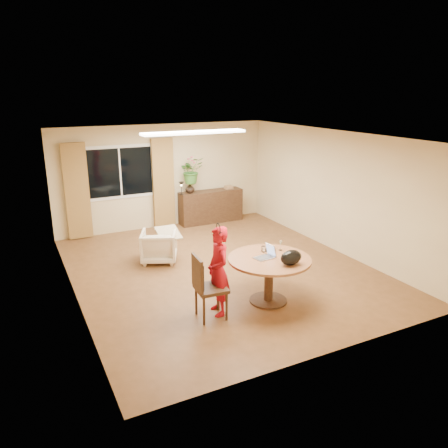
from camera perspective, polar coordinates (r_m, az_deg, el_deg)
name	(u,v)px	position (r m, az deg, el deg)	size (l,w,h in m)	color
floor	(220,269)	(8.70, -0.48, -5.89)	(6.50, 6.50, 0.00)	brown
ceiling	(220,136)	(8.05, -0.52, 11.41)	(6.50, 6.50, 0.00)	white
wall_back	(164,176)	(11.22, -7.87, 6.19)	(5.50, 5.50, 0.00)	tan
wall_left	(69,225)	(7.53, -19.63, -0.11)	(6.50, 6.50, 0.00)	tan
wall_right	(334,191)	(9.77, 14.18, 4.19)	(6.50, 6.50, 0.00)	tan
window	(120,172)	(10.87, -13.40, 6.60)	(1.70, 0.03, 1.30)	white
curtain_left	(77,192)	(10.68, -18.65, 4.03)	(0.55, 0.08, 2.25)	olive
curtain_right	(163,183)	(11.14, -7.92, 5.30)	(0.55, 0.08, 2.25)	olive
ceiling_panel	(194,132)	(9.14, -3.91, 11.84)	(2.20, 0.35, 0.05)	white
dining_table	(269,267)	(7.24, 5.92, -5.67)	(1.37, 1.37, 0.78)	brown
dining_chair	(211,287)	(6.75, -1.71, -8.19)	(0.50, 0.45, 1.04)	black
child	(218,271)	(6.80, -0.74, -6.16)	(0.34, 0.52, 1.43)	red
laptop	(264,252)	(7.12, 5.24, -3.64)	(0.33, 0.22, 0.22)	#B7B7BC
tumbler	(263,249)	(7.42, 5.18, -3.27)	(0.07, 0.07, 0.10)	white
wine_glass	(281,245)	(7.50, 7.41, -2.76)	(0.06, 0.06, 0.18)	white
pot_lid	(270,249)	(7.51, 6.03, -3.31)	(0.20, 0.20, 0.03)	white
handbag	(291,258)	(6.91, 8.75, -4.35)	(0.37, 0.21, 0.24)	black
armchair	(159,246)	(9.08, -8.49, -2.88)	(0.70, 0.72, 0.65)	#C3B09A
throw	(168,229)	(9.01, -7.30, -0.68)	(0.45, 0.55, 0.03)	beige
sideboard	(211,206)	(11.63, -1.73, 2.32)	(1.71, 0.42, 0.85)	black
vase	(190,188)	(11.27, -4.47, 4.68)	(0.24, 0.24, 0.25)	black
bouquet	(191,171)	(11.20, -4.30, 6.97)	(0.59, 0.51, 0.66)	#285E23
book_stack	(229,187)	(11.74, 0.61, 4.84)	(0.22, 0.16, 0.09)	olive
desk_lamp	(181,188)	(11.12, -5.59, 4.72)	(0.14, 0.14, 0.34)	black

